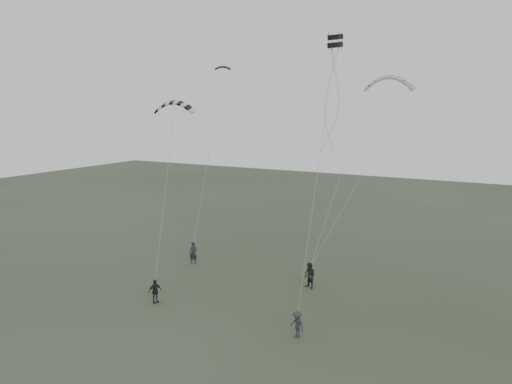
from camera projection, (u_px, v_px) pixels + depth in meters
The scene contains 9 objects.
ground at pixel (209, 308), 33.58m from camera, with size 140.00×140.00×0.00m, color #2F3A27.
flyer_left at pixel (193, 253), 42.97m from camera, with size 0.70×0.46×1.92m, color black.
flyer_right at pixel (310, 276), 37.15m from camera, with size 0.95×0.74×1.95m, color black.
flyer_center at pixel (155, 291), 34.41m from camera, with size 0.98×0.41×1.66m, color black.
flyer_far at pixel (297, 324), 29.24m from camera, with size 1.04×0.60×1.61m, color #2B2B31.
kite_dark_small at pixel (223, 67), 44.57m from camera, with size 1.41×0.42×0.48m, color black, non-canonical shape.
kite_pale_large at pixel (389, 77), 39.58m from camera, with size 3.94×0.89×1.62m, color #989B9D, non-canonical shape.
kite_striped at pixel (174, 102), 37.95m from camera, with size 3.12×0.78×1.22m, color black, non-canonical shape.
kite_box at pixel (335, 41), 28.88m from camera, with size 0.67×0.67×0.73m, color black, non-canonical shape.
Camera 1 is at (18.01, -26.37, 13.38)m, focal length 35.00 mm.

